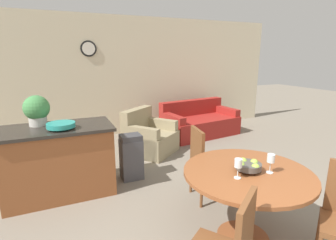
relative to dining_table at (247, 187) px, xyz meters
name	(u,v)px	position (x,y,z in m)	size (l,w,h in m)	color
wall_back	(123,77)	(-0.12, 4.24, 0.77)	(8.00, 0.09, 2.70)	beige
dining_table	(247,187)	(0.00, 0.00, 0.00)	(1.23, 1.23, 0.75)	brown
dining_chair_far_side	(205,161)	(0.05, 0.85, -0.06)	(0.48, 0.48, 0.95)	brown
fruit_bowl	(248,165)	(0.00, 0.00, 0.23)	(0.25, 0.25, 0.11)	#4C4742
wine_glass_left	(238,164)	(-0.18, -0.08, 0.31)	(0.07, 0.07, 0.19)	silver
wine_glass_right	(271,159)	(0.17, -0.11, 0.31)	(0.07, 0.07, 0.19)	silver
kitchen_island	(59,161)	(-1.65, 1.74, -0.11)	(1.40, 0.76, 0.94)	brown
teal_bowl	(61,125)	(-1.59, 1.61, 0.41)	(0.34, 0.34, 0.08)	teal
potted_plant	(37,110)	(-1.86, 1.92, 0.57)	(0.33, 0.33, 0.40)	beige
trash_bin	(131,157)	(-0.65, 1.80, -0.24)	(0.32, 0.26, 0.69)	#47474C
couch	(199,123)	(1.45, 3.37, -0.31)	(1.82, 1.13, 0.78)	maroon
armchair	(149,138)	(-0.03, 2.74, -0.30)	(1.15, 1.15, 0.83)	#998966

